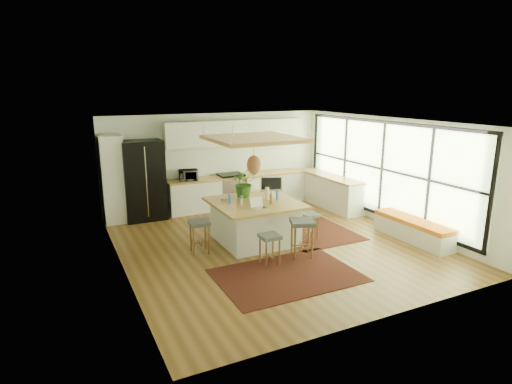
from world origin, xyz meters
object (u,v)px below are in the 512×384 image
laptop (259,203)px  monitor (271,185)px  stool_right_back (290,216)px  stool_near_right (302,240)px  stool_right_front (309,225)px  stool_near_left (270,248)px  stool_left_side (200,237)px  island_plant (244,185)px  microwave (188,174)px  island (255,222)px  fridge (144,185)px

laptop → monitor: monitor is taller
stool_right_back → monitor: monitor is taller
stool_right_back → monitor: 1.01m
stool_near_right → stool_right_front: stool_near_right is taller
stool_right_back → laptop: 1.67m
stool_near_left → stool_right_front: bearing=30.6°
stool_near_right → laptop: size_ratio=2.45×
stool_near_left → stool_left_side: size_ratio=0.90×
stool_near_right → island_plant: 2.00m
laptop → microwave: (-0.50, 3.36, 0.05)m
stool_right_back → stool_left_side: (-2.47, -0.43, 0.00)m
microwave → stool_near_left: bearing=-73.6°
island_plant → stool_left_side: bearing=-154.5°
stool_near_right → monitor: monitor is taller
island → laptop: (-0.15, -0.50, 0.58)m
fridge → stool_left_side: bearing=-79.2°
stool_left_side → microwave: size_ratio=1.35×
fridge → stool_near_left: size_ratio=3.32×
island → stool_near_left: (-0.32, -1.32, -0.11)m
monitor → microwave: (-1.20, 2.59, -0.09)m
fridge → laptop: bearing=-62.0°
stool_near_right → stool_left_side: bearing=148.8°
stool_right_front → island_plant: 1.75m
stool_left_side → island_plant: size_ratio=1.03×
laptop → island_plant: (0.13, 1.02, 0.15)m
island → stool_near_right: bearing=-68.2°
stool_right_front → laptop: size_ratio=1.97×
stool_left_side → microwave: (0.70, 2.97, 0.75)m
island → monitor: monitor is taller
fridge → stool_right_front: 4.51m
fridge → stool_right_back: size_ratio=2.77×
stool_right_back → monitor: bearing=-174.2°
stool_right_front → monitor: size_ratio=1.23×
stool_right_front → stool_near_right: bearing=-131.4°
island_plant → stool_right_front: bearing=-39.4°
island → monitor: 0.95m
stool_near_right → stool_right_front: 1.03m
monitor → stool_near_right: bearing=-71.5°
stool_left_side → laptop: size_ratio=2.20×
fridge → laptop: size_ratio=6.56×
stool_near_right → island_plant: size_ratio=1.15×
monitor → microwave: bearing=135.9°
stool_near_right → monitor: bearing=87.4°
island → stool_right_front: bearing=-21.1°
stool_left_side → stool_near_right: bearing=-31.2°
stool_left_side → monitor: 2.11m
stool_right_front → island_plant: (-1.18, 0.97, 0.84)m
island_plant → fridge: bearing=128.7°
monitor → stool_near_left: bearing=-97.6°
stool_near_right → stool_right_back: bearing=67.5°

